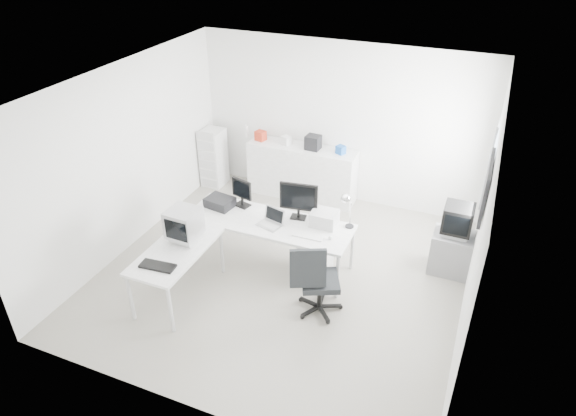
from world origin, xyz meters
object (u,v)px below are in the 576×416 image
at_px(laser_printer, 324,218).
at_px(crt_monitor, 184,225).
at_px(main_desk, 270,243).
at_px(crt_tv, 457,221).
at_px(lcd_monitor_large, 299,201).
at_px(tv_cabinet, 451,252).
at_px(sideboard, 302,172).
at_px(side_desk, 179,272).
at_px(drawer_pedestal, 316,256).
at_px(inkjet_printer, 220,202).
at_px(office_chair, 320,278).
at_px(filing_cabinet, 214,158).
at_px(lcd_monitor_small, 242,193).
at_px(laptop, 269,219).

height_order(laser_printer, crt_monitor, crt_monitor).
distance_m(main_desk, crt_tv, 2.68).
bearing_deg(lcd_monitor_large, tv_cabinet, 7.83).
bearing_deg(main_desk, sideboard, 98.40).
distance_m(side_desk, drawer_pedestal, 1.93).
xyz_separation_m(inkjet_printer, sideboard, (0.54, 2.00, -0.33)).
bearing_deg(inkjet_printer, main_desk, 1.53).
relative_size(side_desk, office_chair, 1.31).
xyz_separation_m(main_desk, laser_printer, (0.75, 0.22, 0.48)).
height_order(side_desk, crt_monitor, crt_monitor).
bearing_deg(drawer_pedestal, main_desk, -175.91).
height_order(office_chair, filing_cabinet, filing_cabinet).
bearing_deg(lcd_monitor_large, lcd_monitor_small, 171.80).
bearing_deg(tv_cabinet, crt_monitor, -152.81).
bearing_deg(lcd_monitor_small, office_chair, -15.47).
height_order(crt_monitor, office_chair, crt_monitor).
bearing_deg(lcd_monitor_large, crt_tv, 7.83).
relative_size(inkjet_printer, office_chair, 0.37).
height_order(lcd_monitor_small, laser_printer, lcd_monitor_small).
distance_m(lcd_monitor_small, office_chair, 1.87).
bearing_deg(side_desk, tv_cabinet, 30.48).
relative_size(lcd_monitor_large, office_chair, 0.53).
distance_m(tv_cabinet, sideboard, 3.06).
distance_m(lcd_monitor_large, crt_monitor, 1.63).
distance_m(main_desk, side_desk, 1.39).
bearing_deg(drawer_pedestal, filing_cabinet, 145.43).
bearing_deg(crt_monitor, inkjet_printer, 92.36).
bearing_deg(inkjet_printer, office_chair, -14.19).
bearing_deg(laser_printer, office_chair, -73.62).
relative_size(laptop, crt_monitor, 0.69).
bearing_deg(drawer_pedestal, tv_cabinet, 24.49).
bearing_deg(crt_tv, side_desk, -149.52).
height_order(lcd_monitor_large, laser_printer, lcd_monitor_large).
bearing_deg(filing_cabinet, laptop, -44.39).
relative_size(side_desk, crt_monitor, 2.98).
distance_m(inkjet_printer, office_chair, 2.04).
height_order(laser_printer, sideboard, sideboard).
xyz_separation_m(drawer_pedestal, filing_cabinet, (-2.71, 1.87, 0.24)).
bearing_deg(crt_monitor, filing_cabinet, 115.14).
height_order(laptop, laser_printer, laptop).
height_order(inkjet_printer, laser_printer, laser_printer).
bearing_deg(main_desk, inkjet_printer, 173.29).
height_order(crt_monitor, tv_cabinet, crt_monitor).
height_order(laptop, filing_cabinet, filing_cabinet).
bearing_deg(drawer_pedestal, office_chair, -66.35).
distance_m(side_desk, sideboard, 3.25).
bearing_deg(tv_cabinet, side_desk, -149.52).
xyz_separation_m(drawer_pedestal, sideboard, (-1.01, 2.05, 0.19)).
bearing_deg(laptop, tv_cabinet, 36.67).
height_order(side_desk, lcd_monitor_large, lcd_monitor_large).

